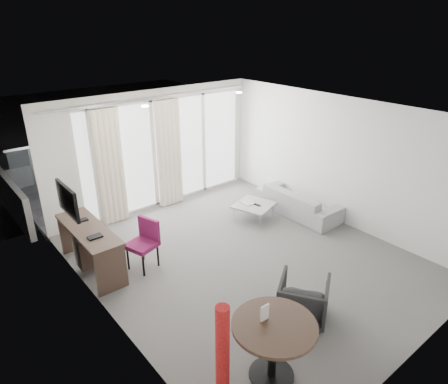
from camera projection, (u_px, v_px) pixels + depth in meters
floor at (245, 259)px, 7.14m from camera, size 5.00×6.00×0.00m
ceiling at (249, 114)px, 6.09m from camera, size 5.00×6.00×0.00m
wall_left at (104, 241)px, 5.17m from camera, size 0.00×6.00×2.60m
wall_right at (338, 161)px, 8.06m from camera, size 0.00×6.00×2.60m
wall_front at (426, 275)px, 4.49m from camera, size 5.00×0.00×2.60m
window_panel at (167, 152)px, 8.94m from camera, size 4.00×0.02×2.38m
window_frame at (167, 152)px, 8.93m from camera, size 4.10×0.06×2.44m
curtain_left at (110, 168)px, 7.99m from camera, size 0.60×0.20×2.38m
curtain_right at (169, 154)px, 8.80m from camera, size 0.60×0.20×2.38m
curtain_track at (155, 98)px, 8.15m from camera, size 4.80×0.04×0.04m
downlight_a at (145, 106)px, 6.71m from camera, size 0.12×0.12×0.02m
downlight_b at (239, 92)px, 7.93m from camera, size 0.12×0.12×0.02m
desk at (91, 249)px, 6.70m from camera, size 0.52×1.68×0.79m
tv at (67, 200)px, 6.20m from camera, size 0.05×0.80×0.50m
desk_chair at (142, 246)px, 6.72m from camera, size 0.58×0.57×0.87m
round_table at (273, 351)px, 4.65m from camera, size 1.15×1.15×0.79m
menu_card at (264, 325)px, 4.59m from camera, size 0.11×0.02×0.21m
red_lamp at (222, 353)px, 4.31m from camera, size 0.26×0.26×1.25m
tub_armchair at (303, 298)px, 5.64m from camera, size 0.95×0.94×0.63m
coffee_table at (254, 211)px, 8.50m from camera, size 0.94×0.94×0.33m
remote at (257, 204)px, 8.38m from camera, size 0.07×0.17×0.02m
magazine at (247, 202)px, 8.48m from camera, size 0.21×0.26×0.01m
sofa at (298, 202)px, 8.68m from camera, size 0.75×1.92×0.56m
terrace_slab at (139, 183)px, 10.52m from camera, size 5.60×3.00×0.12m
rattan_chair_a at (152, 162)px, 10.75m from camera, size 0.61×0.61×0.78m
rattan_chair_b at (182, 146)px, 11.89m from camera, size 0.73×0.73×0.86m
rattan_table at (163, 166)px, 10.87m from camera, size 0.66×0.66×0.51m
balustrade at (113, 150)px, 11.33m from camera, size 5.50×0.06×1.05m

